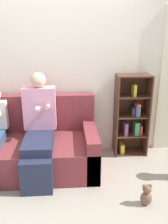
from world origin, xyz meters
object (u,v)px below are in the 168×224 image
Objects in this scene: couch at (31,148)px; adult_seated at (39,126)px; teddy_bear at (146,195)px; bookshelf at (131,116)px.

couch is 1.37× the size of adult_seated.
teddy_bear is (1.18, -0.76, -0.52)m from adult_seated.
couch is 1.46× the size of bookshelf.
adult_seated reaches higher than bookshelf.
couch reaches higher than teddy_bear.
couch is 1.49m from bookshelf.
couch is at bearing 147.15° from teddy_bear.
bookshelf is at bearing 84.34° from teddy_bear.
bookshelf is (1.29, 0.41, -0.06)m from adult_seated.
adult_seated is 1.06× the size of bookshelf.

